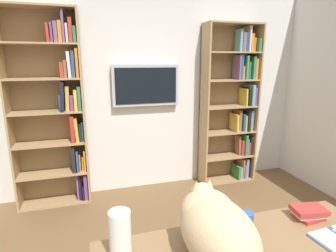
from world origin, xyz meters
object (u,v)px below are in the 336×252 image
coffee_mug (247,220)px  wall_mounted_tv (146,86)px  bookshelf_right (56,108)px  cat (214,225)px  desk_book_stack (309,213)px  paper_towel_roll (120,234)px  bookshelf_left (235,106)px

coffee_mug → wall_mounted_tv: bearing=-86.3°
bookshelf_right → cat: size_ratio=3.22×
coffee_mug → desk_book_stack: coffee_mug is taller
wall_mounted_tv → cat: 2.37m
paper_towel_roll → coffee_mug: size_ratio=2.58×
bookshelf_right → wall_mounted_tv: bookshelf_right is taller
cat → desk_book_stack: 0.74m
paper_towel_roll → coffee_mug: paper_towel_roll is taller
cat → bookshelf_left: bearing=-121.9°
wall_mounted_tv → paper_towel_roll: (0.60, 2.19, -0.53)m
paper_towel_roll → bookshelf_right: bearing=-77.6°
coffee_mug → desk_book_stack: size_ratio=0.44×
bookshelf_left → paper_towel_roll: bookshelf_left is taller
bookshelf_left → wall_mounted_tv: size_ratio=2.55×
bookshelf_left → paper_towel_roll: 2.80m
cat → desk_book_stack: (-0.72, -0.13, -0.13)m
bookshelf_right → wall_mounted_tv: 1.09m
paper_towel_roll → wall_mounted_tv: bearing=-105.4°
cat → coffee_mug: 0.35m
paper_towel_roll → coffee_mug: (-0.74, -0.03, -0.08)m
wall_mounted_tv → coffee_mug: size_ratio=8.82×
bookshelf_right → coffee_mug: size_ratio=23.42×
coffee_mug → desk_book_stack: (-0.43, 0.03, -0.01)m
bookshelf_left → bookshelf_right: size_ratio=0.96×
cat → paper_towel_roll: bearing=-15.1°
bookshelf_left → bookshelf_right: bearing=-0.1°
bookshelf_left → wall_mounted_tv: bearing=-4.1°
coffee_mug → paper_towel_roll: bearing=2.6°
bookshelf_right → coffee_mug: bearing=120.2°
bookshelf_right → cat: (-0.92, 2.22, -0.27)m
cat → coffee_mug: cat is taller
wall_mounted_tv → paper_towel_roll: wall_mounted_tv is taller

